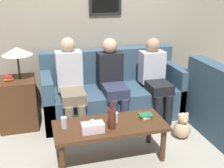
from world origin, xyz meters
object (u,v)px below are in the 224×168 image
at_px(wine_bottle, 112,118).
at_px(person_right, 155,76).
at_px(person_middle, 112,78).
at_px(person_left, 71,81).
at_px(teddy_bear, 182,127).
at_px(coffee_table, 110,129).
at_px(couch_main, 112,93).
at_px(drinking_glass, 114,117).

height_order(wine_bottle, person_right, person_right).
relative_size(wine_bottle, person_right, 0.28).
height_order(wine_bottle, person_middle, person_middle).
bearing_deg(person_left, teddy_bear, -28.42).
bearing_deg(coffee_table, person_left, 108.59).
bearing_deg(couch_main, person_right, -20.64).
bearing_deg(person_middle, person_right, -4.21).
bearing_deg(person_right, drinking_glass, -135.04).
bearing_deg(couch_main, person_middle, -106.31).
xyz_separation_m(wine_bottle, person_right, (0.89, 0.96, 0.07)).
height_order(coffee_table, person_middle, person_middle).
height_order(couch_main, person_middle, person_middle).
bearing_deg(coffee_table, couch_main, 73.36).
bearing_deg(person_right, person_left, 179.34).
xyz_separation_m(person_right, teddy_bear, (0.10, -0.68, -0.46)).
xyz_separation_m(coffee_table, wine_bottle, (-0.00, -0.09, 0.18)).
xyz_separation_m(wine_bottle, person_left, (-0.29, 0.97, 0.10)).
relative_size(person_right, teddy_bear, 3.28).
xyz_separation_m(person_middle, teddy_bear, (0.71, -0.73, -0.48)).
relative_size(coffee_table, person_middle, 1.05).
relative_size(drinking_glass, person_left, 0.09).
relative_size(couch_main, person_left, 1.67).
distance_m(drinking_glass, person_middle, 0.91).
height_order(drinking_glass, person_left, person_left).
xyz_separation_m(wine_bottle, person_middle, (0.28, 1.00, 0.08)).
distance_m(wine_bottle, person_right, 1.31).
height_order(person_left, teddy_bear, person_left).
xyz_separation_m(coffee_table, person_middle, (0.27, 0.91, 0.26)).
height_order(couch_main, teddy_bear, couch_main).
bearing_deg(wine_bottle, person_middle, 74.52).
bearing_deg(person_middle, couch_main, 73.69).
height_order(couch_main, coffee_table, couch_main).
height_order(wine_bottle, drinking_glass, wine_bottle).
bearing_deg(drinking_glass, person_right, 44.96).
distance_m(wine_bottle, drinking_glass, 0.15).
distance_m(drinking_glass, teddy_bear, 1.00).
relative_size(drinking_glass, person_right, 0.10).
xyz_separation_m(couch_main, drinking_glass, (-0.26, -1.04, 0.16)).
bearing_deg(person_right, couch_main, 159.36).
bearing_deg(person_right, person_middle, 175.79).
bearing_deg(couch_main, coffee_table, -106.64).
bearing_deg(coffee_table, drinking_glass, 33.47).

